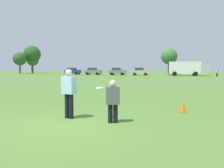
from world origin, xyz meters
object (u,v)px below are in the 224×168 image
at_px(player_defender, 113,99).
at_px(traffic_cone, 183,106).
at_px(box_truck, 188,68).
at_px(frisbee, 100,88).
at_px(parked_car_near_left, 73,71).
at_px(parked_car_mid_left, 93,71).
at_px(player_thrower, 69,91).
at_px(parked_car_mid_right, 140,71).
at_px(parked_car_center, 117,71).
at_px(bystander_sideline_watcher, 217,72).
at_px(bystander_far_jogger, 70,71).

height_order(player_defender, traffic_cone, player_defender).
distance_m(traffic_cone, box_truck, 43.44).
distance_m(frisbee, parked_car_near_left, 52.91).
bearing_deg(parked_car_mid_left, player_thrower, -69.25).
bearing_deg(parked_car_mid_right, player_defender, -81.41).
bearing_deg(player_defender, parked_car_mid_right, 98.59).
height_order(player_thrower, parked_car_mid_left, parked_car_mid_left).
relative_size(parked_car_mid_left, parked_car_mid_right, 1.00).
height_order(frisbee, parked_car_center, parked_car_center).
bearing_deg(frisbee, parked_car_near_left, 117.94).
xyz_separation_m(traffic_cone, parked_car_center, (-14.94, 43.47, 0.69)).
bearing_deg(bystander_sideline_watcher, bystander_far_jogger, 179.38).
xyz_separation_m(parked_car_mid_right, bystander_far_jogger, (-16.89, -3.70, -0.00)).
height_order(player_thrower, box_truck, box_truck).
bearing_deg(bystander_sideline_watcher, parked_car_mid_left, 171.96).
bearing_deg(frisbee, bystander_sideline_watcher, 76.56).
bearing_deg(player_thrower, bystander_far_jogger, 117.62).
bearing_deg(parked_car_mid_right, parked_car_center, -178.71).
xyz_separation_m(player_defender, traffic_cone, (2.27, 2.62, -0.57)).
bearing_deg(parked_car_mid_left, traffic_cone, -63.81).
distance_m(player_defender, parked_car_mid_right, 46.74).
distance_m(traffic_cone, parked_car_center, 45.97).
xyz_separation_m(parked_car_mid_right, box_truck, (10.79, -0.21, 0.83)).
height_order(player_defender, frisbee, player_defender).
xyz_separation_m(traffic_cone, box_truck, (1.53, 43.38, 1.52)).
height_order(player_defender, parked_car_mid_right, parked_car_mid_right).
xyz_separation_m(parked_car_near_left, box_truck, (29.21, -1.13, 0.83)).
height_order(parked_car_mid_left, parked_car_mid_right, same).
xyz_separation_m(player_thrower, bystander_far_jogger, (-22.15, 42.34, -0.09)).
xyz_separation_m(bystander_sideline_watcher, bystander_far_jogger, (-33.24, 0.36, 0.02)).
bearing_deg(frisbee, player_thrower, -169.00).
xyz_separation_m(player_thrower, parked_car_center, (-10.94, 45.91, -0.09)).
height_order(player_thrower, bystander_far_jogger, player_thrower).
relative_size(player_defender, parked_car_near_left, 0.33).
xyz_separation_m(traffic_cone, bystander_far_jogger, (-26.15, 39.89, 0.69)).
relative_size(traffic_cone, parked_car_center, 0.11).
bearing_deg(player_defender, parked_car_mid_left, 112.53).
height_order(parked_car_near_left, parked_car_mid_right, same).
distance_m(player_thrower, parked_car_near_left, 52.59).
relative_size(traffic_cone, parked_car_near_left, 0.11).
distance_m(parked_car_near_left, parked_car_mid_left, 6.32).
bearing_deg(parked_car_mid_left, parked_car_center, -0.79).
distance_m(player_defender, box_truck, 46.17).
xyz_separation_m(player_defender, parked_car_mid_left, (-19.15, 46.18, 0.12)).
bearing_deg(box_truck, player_thrower, -96.88).
bearing_deg(parked_car_mid_right, parked_car_near_left, 177.15).
height_order(player_defender, box_truck, box_truck).
distance_m(player_defender, parked_car_center, 47.80).
xyz_separation_m(parked_car_near_left, parked_car_mid_right, (18.42, -0.92, 0.00)).
distance_m(parked_car_center, box_truck, 16.49).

